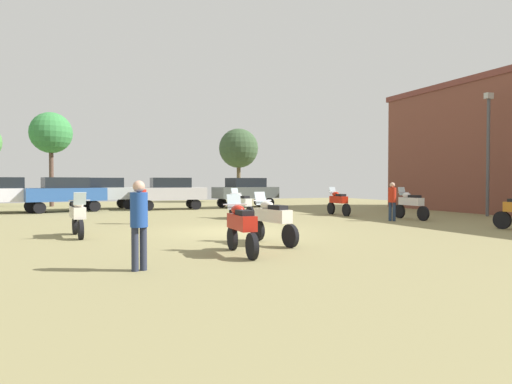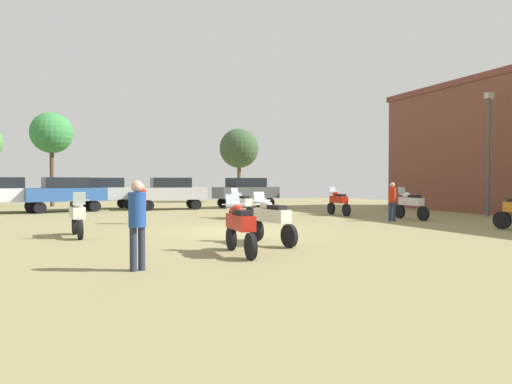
# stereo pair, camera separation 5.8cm
# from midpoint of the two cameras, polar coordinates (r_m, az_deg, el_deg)

# --- Properties ---
(ground_plane) EXTENTS (44.00, 52.00, 0.02)m
(ground_plane) POSITION_cam_midpoint_polar(r_m,az_deg,el_deg) (15.68, -2.70, -5.13)
(ground_plane) COLOR #877F52
(motorcycle_2) EXTENTS (0.62, 2.10, 1.44)m
(motorcycle_2) POSITION_cam_midpoint_polar(r_m,az_deg,el_deg) (15.06, -22.29, -2.77)
(motorcycle_2) COLOR black
(motorcycle_2) RESTS_ON ground
(motorcycle_3) EXTENTS (0.62, 2.12, 1.44)m
(motorcycle_3) POSITION_cam_midpoint_polar(r_m,az_deg,el_deg) (10.64, -2.10, -4.34)
(motorcycle_3) COLOR black
(motorcycle_3) RESTS_ON ground
(motorcycle_4) EXTENTS (0.69, 2.13, 1.45)m
(motorcycle_4) POSITION_cam_midpoint_polar(r_m,az_deg,el_deg) (20.77, -2.03, -1.54)
(motorcycle_4) COLOR black
(motorcycle_4) RESTS_ON ground
(motorcycle_5) EXTENTS (0.69, 2.23, 1.46)m
(motorcycle_5) POSITION_cam_midpoint_polar(r_m,az_deg,el_deg) (12.41, 2.00, -3.46)
(motorcycle_5) COLOR black
(motorcycle_5) RESTS_ON ground
(motorcycle_6) EXTENTS (0.62, 2.22, 1.50)m
(motorcycle_6) POSITION_cam_midpoint_polar(r_m,az_deg,el_deg) (21.57, 19.40, -1.44)
(motorcycle_6) COLOR black
(motorcycle_6) RESTS_ON ground
(motorcycle_7) EXTENTS (0.62, 2.11, 1.47)m
(motorcycle_7) POSITION_cam_midpoint_polar(r_m,az_deg,el_deg) (23.34, 10.58, -1.21)
(motorcycle_7) COLOR black
(motorcycle_7) RESTS_ON ground
(car_1) EXTENTS (4.37, 1.97, 2.00)m
(car_1) POSITION_cam_midpoint_polar(r_m,az_deg,el_deg) (28.10, -11.11, 0.14)
(car_1) COLOR black
(car_1) RESTS_ON ground
(car_3) EXTENTS (4.57, 2.61, 2.00)m
(car_3) POSITION_cam_midpoint_polar(r_m,az_deg,el_deg) (27.69, -23.61, 0.03)
(car_3) COLOR black
(car_3) RESTS_ON ground
(car_4) EXTENTS (4.51, 2.38, 2.00)m
(car_4) POSITION_cam_midpoint_polar(r_m,az_deg,el_deg) (29.80, -1.40, 0.23)
(car_4) COLOR black
(car_4) RESTS_ON ground
(car_5) EXTENTS (4.46, 2.22, 2.00)m
(car_5) POSITION_cam_midpoint_polar(r_m,az_deg,el_deg) (28.25, -30.33, -0.02)
(car_5) COLOR black
(car_5) RESTS_ON ground
(car_6) EXTENTS (4.55, 2.51, 2.00)m
(car_6) POSITION_cam_midpoint_polar(r_m,az_deg,el_deg) (29.33, -19.48, 0.13)
(car_6) COLOR black
(car_6) RESTS_ON ground
(person_1) EXTENTS (0.40, 0.40, 1.79)m
(person_1) POSITION_cam_midpoint_polar(r_m,az_deg,el_deg) (8.96, -15.16, -3.27)
(person_1) COLOR #252A3D
(person_1) RESTS_ON ground
(person_2) EXTENTS (0.48, 0.48, 1.65)m
(person_2) POSITION_cam_midpoint_polar(r_m,az_deg,el_deg) (18.77, -14.67, -1.13)
(person_2) COLOR #2E374C
(person_2) RESTS_ON ground
(person_3) EXTENTS (0.48, 0.48, 1.72)m
(person_3) POSITION_cam_midpoint_polar(r_m,az_deg,el_deg) (20.42, 17.22, -0.82)
(person_3) COLOR #22314B
(person_3) RESTS_ON ground
(tree_3) EXTENTS (2.87, 2.87, 6.63)m
(tree_3) POSITION_cam_midpoint_polar(r_m,az_deg,el_deg) (34.26, -25.17, 6.91)
(tree_3) COLOR brown
(tree_3) RESTS_ON ground
(tree_5) EXTENTS (3.37, 3.37, 6.30)m
(tree_5) POSITION_cam_midpoint_polar(r_m,az_deg,el_deg) (37.77, -2.32, 5.67)
(tree_5) COLOR brown
(tree_5) RESTS_ON ground
(lamp_post) EXTENTS (0.44, 0.24, 6.24)m
(lamp_post) POSITION_cam_midpoint_polar(r_m,az_deg,el_deg) (25.16, 27.90, 5.18)
(lamp_post) COLOR #47474C
(lamp_post) RESTS_ON ground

